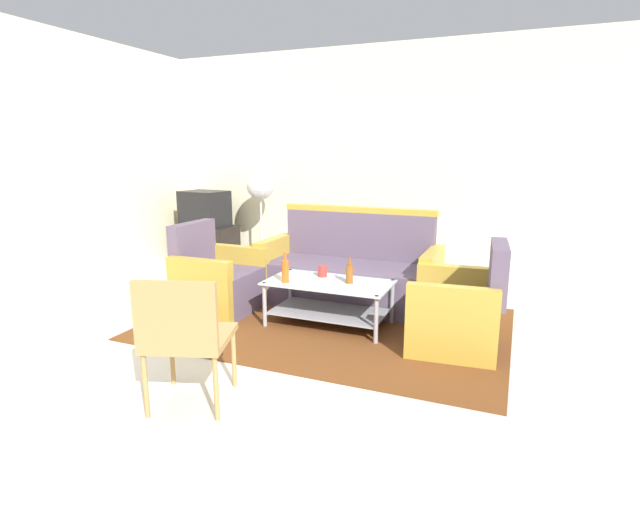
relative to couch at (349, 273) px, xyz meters
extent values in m
plane|color=beige|center=(0.13, -1.55, -0.32)|extent=(14.00, 14.00, 0.00)
cube|color=beige|center=(0.13, 1.51, 1.08)|extent=(6.52, 0.12, 2.80)
cube|color=brown|center=(0.03, -0.66, -0.31)|extent=(3.10, 2.11, 0.01)
cube|color=#5B4C60|center=(0.00, -0.05, -0.10)|extent=(1.61, 0.72, 0.42)
cube|color=#5B4C60|center=(0.00, 0.27, 0.35)|extent=(1.60, 0.16, 0.48)
cube|color=#B79333|center=(0.84, -0.07, 0.00)|extent=(0.13, 0.70, 0.62)
cube|color=#B79333|center=(-0.84, -0.04, 0.00)|extent=(0.13, 0.70, 0.62)
cube|color=#B79333|center=(0.00, 0.27, 0.62)|extent=(1.64, 0.12, 0.06)
cube|color=#5B4C60|center=(-1.07, -0.71, -0.11)|extent=(0.66, 0.60, 0.40)
cube|color=#5B4C60|center=(-1.38, -0.71, 0.32)|extent=(0.12, 0.60, 0.45)
cube|color=#B79333|center=(-1.07, -0.38, -0.02)|extent=(0.66, 0.10, 0.58)
cube|color=#B79333|center=(-1.07, -1.04, -0.02)|extent=(0.66, 0.10, 0.58)
cube|color=#5B4C60|center=(1.13, -0.76, -0.11)|extent=(0.70, 0.65, 0.40)
cube|color=#5B4C60|center=(1.44, -0.73, 0.32)|extent=(0.17, 0.61, 0.45)
cube|color=#B79333|center=(1.16, -1.09, -0.02)|extent=(0.67, 0.15, 0.58)
cube|color=#B79333|center=(1.11, -0.43, -0.02)|extent=(0.67, 0.15, 0.58)
cube|color=silver|center=(0.04, -0.69, 0.09)|extent=(1.10, 0.60, 0.02)
cube|color=#9E9EA5|center=(0.04, -0.69, -0.19)|extent=(1.00, 0.52, 0.02)
cylinder|color=#9E9EA5|center=(-0.47, -0.43, -0.11)|extent=(0.04, 0.04, 0.40)
cylinder|color=#9E9EA5|center=(0.55, -0.43, -0.11)|extent=(0.04, 0.04, 0.40)
cylinder|color=#9E9EA5|center=(-0.47, -0.95, -0.11)|extent=(0.04, 0.04, 0.40)
cylinder|color=#9E9EA5|center=(0.55, -0.95, -0.11)|extent=(0.04, 0.04, 0.40)
cylinder|color=brown|center=(0.23, -0.67, 0.17)|extent=(0.06, 0.06, 0.16)
cylinder|color=brown|center=(0.23, -0.67, 0.29)|extent=(0.02, 0.02, 0.07)
cylinder|color=#D85919|center=(-0.30, -0.86, 0.19)|extent=(0.06, 0.06, 0.20)
cylinder|color=#D85919|center=(-0.30, -0.86, 0.33)|extent=(0.02, 0.02, 0.08)
cylinder|color=red|center=(-0.07, -0.55, 0.14)|extent=(0.08, 0.08, 0.10)
cube|color=black|center=(-2.45, 1.00, -0.06)|extent=(0.80, 0.50, 0.52)
cube|color=black|center=(-2.45, 1.00, 0.44)|extent=(0.66, 0.52, 0.48)
cube|color=black|center=(-2.42, 1.22, 0.44)|extent=(0.51, 0.08, 0.36)
cylinder|color=#2D2D33|center=(-1.60, 1.05, -0.30)|extent=(0.32, 0.32, 0.03)
cylinder|color=#B2B2B7|center=(-1.60, 1.05, 0.19)|extent=(0.03, 0.03, 0.95)
sphere|color=#B2B2B7|center=(-1.60, 1.05, 0.77)|extent=(0.36, 0.36, 0.36)
cube|color=#AD844C|center=(-0.25, -2.26, 0.10)|extent=(0.61, 0.61, 0.04)
cube|color=#AD844C|center=(-0.18, -2.47, 0.32)|extent=(0.47, 0.19, 0.40)
cylinder|color=#AD844C|center=(-0.52, -2.13, -0.11)|extent=(0.03, 0.03, 0.42)
cylinder|color=#AD844C|center=(-0.12, -2.00, -0.11)|extent=(0.03, 0.03, 0.42)
cylinder|color=#AD844C|center=(-0.39, -2.53, -0.11)|extent=(0.03, 0.03, 0.42)
cylinder|color=#AD844C|center=(0.01, -2.40, -0.11)|extent=(0.03, 0.03, 0.42)
camera|label=1|loc=(1.55, -4.55, 1.23)|focal=27.30mm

